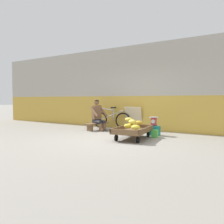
% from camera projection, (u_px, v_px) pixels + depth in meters
% --- Properties ---
extents(ground_plane, '(80.00, 80.00, 0.00)m').
position_uv_depth(ground_plane, '(109.00, 140.00, 6.53)').
color(ground_plane, gray).
extents(back_wall, '(16.00, 0.30, 3.22)m').
position_uv_depth(back_wall, '(146.00, 87.00, 8.65)').
color(back_wall, gold).
rests_on(back_wall, ground).
extents(banana_cart, '(1.02, 1.54, 0.36)m').
position_uv_depth(banana_cart, '(133.00, 131.00, 6.67)').
color(banana_cart, brown).
rests_on(banana_cart, ground).
extents(banana_pile, '(0.77, 1.33, 0.26)m').
position_uv_depth(banana_pile, '(132.00, 124.00, 6.50)').
color(banana_pile, gold).
rests_on(banana_pile, banana_cart).
extents(low_bench, '(0.39, 1.12, 0.27)m').
position_uv_depth(low_bench, '(97.00, 125.00, 8.67)').
color(low_bench, brown).
rests_on(low_bench, ground).
extents(vendor_seated, '(0.74, 0.62, 1.14)m').
position_uv_depth(vendor_seated, '(98.00, 115.00, 8.57)').
color(vendor_seated, brown).
rests_on(vendor_seated, ground).
extents(plastic_crate, '(0.36, 0.28, 0.30)m').
position_uv_depth(plastic_crate, '(154.00, 131.00, 7.38)').
color(plastic_crate, '#19847F').
rests_on(plastic_crate, ground).
extents(weighing_scale, '(0.30, 0.30, 0.29)m').
position_uv_depth(weighing_scale, '(154.00, 121.00, 7.36)').
color(weighing_scale, '#28282D').
rests_on(weighing_scale, plastic_crate).
extents(bicycle_near_left, '(1.65, 0.48, 0.86)m').
position_uv_depth(bicycle_near_left, '(111.00, 119.00, 9.14)').
color(bicycle_near_left, black).
rests_on(bicycle_near_left, ground).
extents(sign_board, '(0.70, 0.25, 0.88)m').
position_uv_depth(sign_board, '(134.00, 118.00, 8.79)').
color(sign_board, '#C6B289').
rests_on(sign_board, ground).
extents(shopping_bag, '(0.18, 0.12, 0.24)m').
position_uv_depth(shopping_bag, '(155.00, 134.00, 6.90)').
color(shopping_bag, green).
rests_on(shopping_bag, ground).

